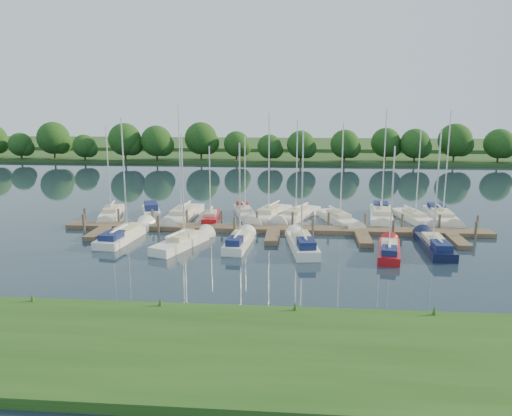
# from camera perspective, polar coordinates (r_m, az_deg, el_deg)

# --- Properties ---
(ground) EXTENTS (260.00, 260.00, 0.00)m
(ground) POSITION_cam_1_polar(r_m,az_deg,el_deg) (39.56, 1.51, -5.54)
(ground) COLOR #192633
(ground) RESTS_ON ground
(near_bank) EXTENTS (90.00, 10.00, 0.50)m
(near_bank) POSITION_cam_1_polar(r_m,az_deg,el_deg) (24.67, -0.75, -16.10)
(near_bank) COLOR #204413
(near_bank) RESTS_ON ground
(dock) EXTENTS (40.00, 6.00, 0.40)m
(dock) POSITION_cam_1_polar(r_m,az_deg,el_deg) (46.52, 2.03, -2.62)
(dock) COLOR brown
(dock) RESTS_ON ground
(mooring_pilings) EXTENTS (38.24, 2.84, 2.00)m
(mooring_pilings) POSITION_cam_1_polar(r_m,az_deg,el_deg) (47.52, 2.10, -1.82)
(mooring_pilings) COLOR #473D33
(mooring_pilings) RESTS_ON ground
(far_shore) EXTENTS (180.00, 30.00, 0.60)m
(far_shore) POSITION_cam_1_polar(r_m,az_deg,el_deg) (113.30, 3.74, 5.98)
(far_shore) COLOR #25451A
(far_shore) RESTS_ON ground
(distant_hill) EXTENTS (220.00, 40.00, 1.40)m
(distant_hill) POSITION_cam_1_polar(r_m,az_deg,el_deg) (138.16, 3.95, 7.20)
(distant_hill) COLOR #315324
(distant_hill) RESTS_ON ground
(treeline) EXTENTS (147.75, 9.98, 8.09)m
(treeline) POSITION_cam_1_polar(r_m,az_deg,el_deg) (100.03, 4.86, 7.40)
(treeline) COLOR #38281C
(treeline) RESTS_ON ground
(sailboat_n_0) EXTENTS (3.17, 7.78, 9.96)m
(sailboat_n_0) POSITION_cam_1_polar(r_m,az_deg,el_deg) (54.95, -16.20, -0.75)
(sailboat_n_0) COLOR white
(sailboat_n_0) RESTS_ON ground
(motorboat) EXTENTS (3.31, 5.87, 1.61)m
(motorboat) POSITION_cam_1_polar(r_m,az_deg,el_deg) (55.17, -11.87, -0.42)
(motorboat) COLOR white
(motorboat) RESTS_ON ground
(sailboat_n_2) EXTENTS (2.86, 9.71, 12.19)m
(sailboat_n_2) POSITION_cam_1_polar(r_m,az_deg,el_deg) (52.64, -8.42, -0.95)
(sailboat_n_2) COLOR white
(sailboat_n_2) RESTS_ON ground
(sailboat_n_3) EXTENTS (1.89, 6.22, 7.99)m
(sailboat_n_3) POSITION_cam_1_polar(r_m,az_deg,el_deg) (51.58, -5.19, -1.14)
(sailboat_n_3) COLOR #A30F14
(sailboat_n_3) RESTS_ON ground
(sailboat_n_4) EXTENTS (3.02, 6.90, 8.83)m
(sailboat_n_4) POSITION_cam_1_polar(r_m,az_deg,el_deg) (53.51, -1.31, -0.57)
(sailboat_n_4) COLOR white
(sailboat_n_4) RESTS_ON ground
(sailboat_n_5) EXTENTS (4.31, 8.83, 11.34)m
(sailboat_n_5) POSITION_cam_1_polar(r_m,az_deg,el_deg) (52.22, 1.57, -0.92)
(sailboat_n_5) COLOR white
(sailboat_n_5) RESTS_ON ground
(sailboat_n_6) EXTENTS (4.89, 8.12, 10.54)m
(sailboat_n_6) POSITION_cam_1_polar(r_m,az_deg,el_deg) (52.59, 4.70, -0.88)
(sailboat_n_6) COLOR white
(sailboat_n_6) RESTS_ON ground
(sailboat_n_7) EXTENTS (4.11, 8.07, 10.34)m
(sailboat_n_7) POSITION_cam_1_polar(r_m,az_deg,el_deg) (51.10, 9.47, -1.38)
(sailboat_n_7) COLOR white
(sailboat_n_7) RESTS_ON ground
(sailboat_n_8) EXTENTS (3.23, 9.41, 11.79)m
(sailboat_n_8) POSITION_cam_1_polar(r_m,az_deg,el_deg) (53.62, 14.10, -0.89)
(sailboat_n_8) COLOR white
(sailboat_n_8) RESTS_ON ground
(sailboat_n_9) EXTENTS (3.29, 7.61, 9.63)m
(sailboat_n_9) POSITION_cam_1_polar(r_m,az_deg,el_deg) (53.72, 17.63, -1.13)
(sailboat_n_9) COLOR white
(sailboat_n_9) RESTS_ON ground
(sailboat_n_10) EXTENTS (2.47, 9.21, 11.56)m
(sailboat_n_10) POSITION_cam_1_polar(r_m,az_deg,el_deg) (55.13, 20.47, -0.96)
(sailboat_n_10) COLOR white
(sailboat_n_10) RESTS_ON ground
(sailboat_s_0) EXTENTS (2.94, 8.82, 11.01)m
(sailboat_s_0) POSITION_cam_1_polar(r_m,az_deg,el_deg) (46.09, -14.72, -3.01)
(sailboat_s_0) COLOR white
(sailboat_s_0) RESTS_ON ground
(sailboat_s_1) EXTENTS (3.96, 7.52, 9.83)m
(sailboat_s_1) POSITION_cam_1_polar(r_m,az_deg,el_deg) (42.63, -8.37, -3.98)
(sailboat_s_1) COLOR white
(sailboat_s_1) RESTS_ON ground
(sailboat_s_2) EXTENTS (2.13, 7.02, 9.07)m
(sailboat_s_2) POSITION_cam_1_polar(r_m,az_deg,el_deg) (42.28, -1.94, -3.93)
(sailboat_s_2) COLOR white
(sailboat_s_2) RESTS_ON ground
(sailboat_s_3) EXTENTS (2.80, 7.94, 10.27)m
(sailboat_s_3) POSITION_cam_1_polar(r_m,az_deg,el_deg) (41.48, 5.28, -4.25)
(sailboat_s_3) COLOR white
(sailboat_s_3) RESTS_ON ground
(sailboat_s_4) EXTENTS (2.68, 7.04, 8.96)m
(sailboat_s_4) POSITION_cam_1_polar(r_m,az_deg,el_deg) (41.22, 14.97, -4.77)
(sailboat_s_4) COLOR #A30F14
(sailboat_s_4) RESTS_ON ground
(sailboat_s_5) EXTENTS (2.02, 7.99, 10.26)m
(sailboat_s_5) POSITION_cam_1_polar(r_m,az_deg,el_deg) (43.74, 19.67, -4.10)
(sailboat_s_5) COLOR black
(sailboat_s_5) RESTS_ON ground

